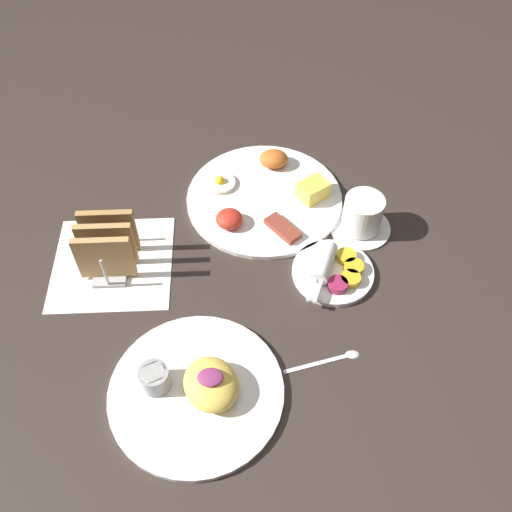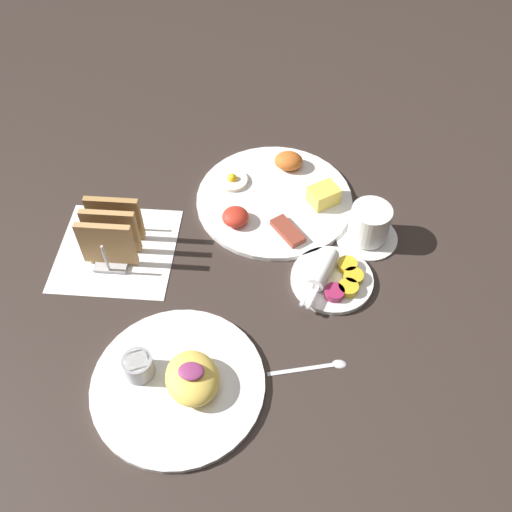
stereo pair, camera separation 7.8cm
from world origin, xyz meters
name	(u,v)px [view 1 (the left image)]	position (x,y,z in m)	size (l,w,h in m)	color
ground_plane	(231,286)	(0.00, 0.00, 0.00)	(3.00, 3.00, 0.00)	#332823
napkin_flat	(113,263)	(-0.22, 0.06, 0.00)	(0.22, 0.22, 0.00)	white
plate_breakfast	(265,196)	(0.07, 0.22, 0.01)	(0.32, 0.32, 0.05)	white
plate_condiments	(333,270)	(0.19, 0.02, 0.01)	(0.15, 0.16, 0.04)	white
plate_foreground	(197,388)	(-0.06, -0.21, 0.01)	(0.28, 0.28, 0.06)	white
toast_rack	(107,246)	(-0.22, 0.06, 0.05)	(0.10, 0.12, 0.10)	#B7B7BC
coffee_cup	(362,216)	(0.26, 0.13, 0.04)	(0.12, 0.12, 0.08)	white
teaspoon	(334,358)	(0.17, -0.16, 0.00)	(0.13, 0.04, 0.01)	silver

